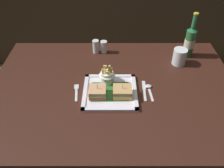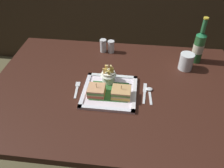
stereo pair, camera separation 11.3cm
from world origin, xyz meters
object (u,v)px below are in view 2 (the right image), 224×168
(pepper_shaker, at_px, (111,47))
(knife, at_px, (145,92))
(fork, at_px, (77,89))
(square_plate, at_px, (110,92))
(sandwich_half_left, at_px, (96,91))
(dining_table, at_px, (114,102))
(fries_cup, at_px, (108,75))
(beer_bottle, at_px, (199,46))
(water_glass, at_px, (186,62))
(spoon, at_px, (150,91))
(salt_shaker, at_px, (103,46))
(sandwich_half_right, at_px, (121,93))

(pepper_shaker, bearing_deg, knife, -59.16)
(fork, bearing_deg, square_plate, -3.10)
(square_plate, relative_size, sandwich_half_left, 3.25)
(dining_table, bearing_deg, fries_cup, 138.92)
(fork, bearing_deg, beer_bottle, 27.86)
(water_glass, bearing_deg, fork, -156.17)
(fries_cup, relative_size, spoon, 0.89)
(knife, relative_size, pepper_shaker, 2.02)
(water_glass, bearing_deg, salt_shaker, 165.66)
(fries_cup, bearing_deg, dining_table, -41.08)
(fries_cup, height_order, water_glass, fries_cup)
(square_plate, distance_m, spoon, 0.21)
(sandwich_half_right, relative_size, pepper_shaker, 1.20)
(square_plate, relative_size, knife, 1.72)
(sandwich_half_left, distance_m, pepper_shaker, 0.42)
(beer_bottle, xyz_separation_m, spoon, (-0.27, -0.32, -0.10))
(dining_table, bearing_deg, sandwich_half_right, -61.17)
(square_plate, bearing_deg, sandwich_half_right, -25.65)
(dining_table, xyz_separation_m, square_plate, (-0.02, -0.05, 0.12))
(sandwich_half_right, distance_m, fork, 0.24)
(dining_table, distance_m, salt_shaker, 0.39)
(sandwich_half_right, bearing_deg, knife, 25.07)
(dining_table, xyz_separation_m, knife, (0.16, -0.02, 0.11))
(fork, bearing_deg, knife, 2.53)
(dining_table, height_order, knife, knife)
(beer_bottle, bearing_deg, pepper_shaker, 175.67)
(knife, distance_m, spoon, 0.03)
(fork, bearing_deg, sandwich_half_right, -9.42)
(dining_table, xyz_separation_m, pepper_shaker, (-0.06, 0.35, 0.15))
(fork, bearing_deg, salt_shaker, 77.97)
(square_plate, distance_m, knife, 0.18)
(beer_bottle, bearing_deg, salt_shaker, 176.06)
(sandwich_half_left, xyz_separation_m, fries_cup, (0.05, 0.11, 0.02))
(water_glass, xyz_separation_m, knife, (-0.23, -0.24, -0.04))
(sandwich_half_left, distance_m, salt_shaker, 0.42)
(spoon, distance_m, salt_shaker, 0.47)
(dining_table, bearing_deg, water_glass, 29.41)
(sandwich_half_right, bearing_deg, fork, 170.58)
(square_plate, relative_size, beer_bottle, 0.98)
(square_plate, bearing_deg, salt_shaker, 103.14)
(beer_bottle, height_order, fork, beer_bottle)
(square_plate, xyz_separation_m, beer_bottle, (0.48, 0.35, 0.10))
(sandwich_half_right, distance_m, salt_shaker, 0.45)
(square_plate, relative_size, fries_cup, 2.44)
(fries_cup, bearing_deg, pepper_shaker, 94.68)
(dining_table, xyz_separation_m, fork, (-0.19, -0.04, 0.11))
(beer_bottle, distance_m, knife, 0.46)
(dining_table, xyz_separation_m, water_glass, (0.39, 0.22, 0.15))
(sandwich_half_right, height_order, fries_cup, fries_cup)
(fork, xyz_separation_m, spoon, (0.38, 0.02, 0.00))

